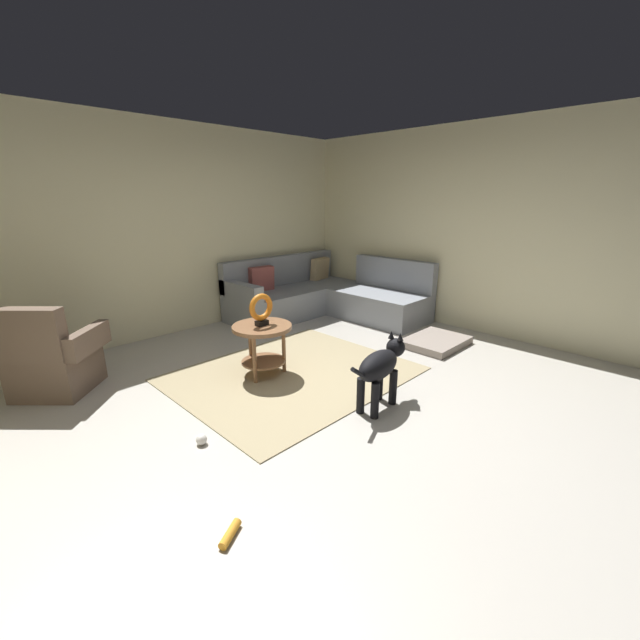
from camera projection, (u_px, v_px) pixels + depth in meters
The scene contains 12 objects.
ground_plane at pixel (332, 407), 3.64m from camera, with size 6.00×6.00×0.10m, color #B7B2A8.
wall_back at pixel (167, 231), 5.21m from camera, with size 6.00×0.12×2.70m, color beige.
wall_right at pixel (487, 231), 5.23m from camera, with size 0.12×6.00×2.70m, color beige.
area_rug at pixel (293, 374), 4.20m from camera, with size 2.30×1.90×0.01m, color tan.
sectional_couch at pixel (324, 297), 6.25m from camera, with size 2.20×2.25×0.88m.
armchair at pixel (51, 361), 3.72m from camera, with size 0.99×0.99×0.88m.
side_table at pixel (262, 337), 4.07m from camera, with size 0.60×0.60×0.54m.
torus_sculpture at pixel (261, 309), 3.99m from camera, with size 0.28×0.08×0.33m.
dog_bed_mat at pixel (436, 342), 5.01m from camera, with size 0.80×0.60×0.09m, color gray.
dog at pixel (381, 367), 3.45m from camera, with size 0.85×0.28×0.63m.
dog_toy_ball at pixel (201, 439), 3.00m from camera, with size 0.08×0.08×0.08m, color silver.
dog_toy_rope at pixel (230, 534), 2.17m from camera, with size 0.05×0.05×0.18m, color orange.
Camera 1 is at (-2.39, -2.21, 1.77)m, focal length 22.58 mm.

